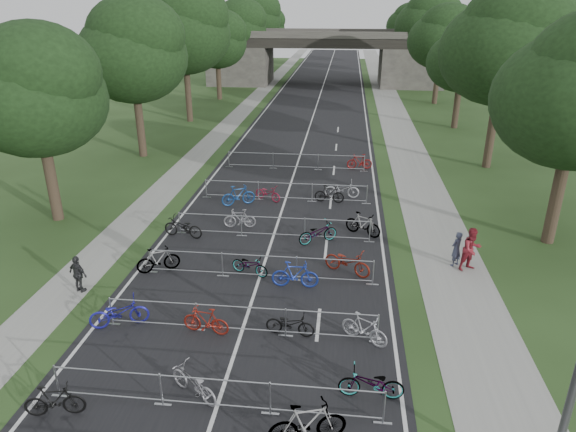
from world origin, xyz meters
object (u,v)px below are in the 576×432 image
pedestrian_a (456,249)px  pedestrian_c (78,274)px  pedestrian_b (472,249)px  overpass_bridge (324,58)px

pedestrian_a → pedestrian_c: 15.47m
pedestrian_a → pedestrian_c: (-14.98, -3.88, -0.02)m
pedestrian_a → pedestrian_b: pedestrian_b is taller
pedestrian_b → overpass_bridge: bearing=71.1°
pedestrian_a → pedestrian_b: 0.65m
pedestrian_c → overpass_bridge: bearing=-75.0°
overpass_bridge → pedestrian_c: overpass_bridge is taller
pedestrian_b → pedestrian_c: bearing=164.6°
overpass_bridge → pedestrian_c: 56.29m
pedestrian_c → pedestrian_b: bearing=-145.1°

